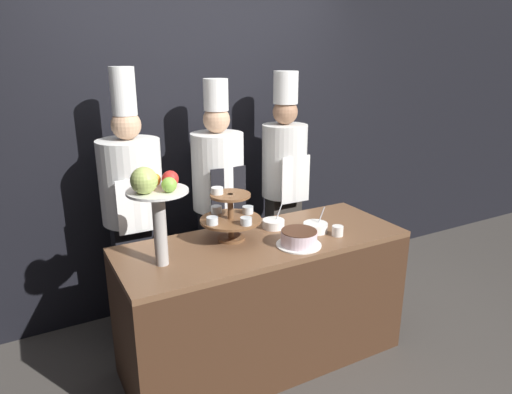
# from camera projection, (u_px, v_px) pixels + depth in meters

# --- Properties ---
(ground_plane) EXTENTS (14.00, 14.00, 0.00)m
(ground_plane) POSITION_uv_depth(u_px,v_px,m) (290.00, 388.00, 2.81)
(ground_plane) COLOR #47423D
(wall_back) EXTENTS (10.00, 0.06, 2.80)m
(wall_back) POSITION_uv_depth(u_px,v_px,m) (198.00, 130.00, 3.55)
(wall_back) COLOR black
(wall_back) RESTS_ON ground_plane
(buffet_counter) EXTENTS (1.81, 0.68, 0.87)m
(buffet_counter) POSITION_uv_depth(u_px,v_px,m) (263.00, 301.00, 2.97)
(buffet_counter) COLOR #422819
(buffet_counter) RESTS_ON ground_plane
(tiered_stand) EXTENTS (0.38, 0.38, 0.34)m
(tiered_stand) POSITION_uv_depth(u_px,v_px,m) (230.00, 215.00, 2.79)
(tiered_stand) COLOR brown
(tiered_stand) RESTS_ON buffet_counter
(fruit_pedestal) EXTENTS (0.32, 0.32, 0.57)m
(fruit_pedestal) POSITION_uv_depth(u_px,v_px,m) (155.00, 195.00, 2.37)
(fruit_pedestal) COLOR #B2ADA8
(fruit_pedestal) RESTS_ON buffet_counter
(cake_round) EXTENTS (0.27, 0.27, 0.10)m
(cake_round) POSITION_uv_depth(u_px,v_px,m) (299.00, 238.00, 2.74)
(cake_round) COLOR white
(cake_round) RESTS_ON buffet_counter
(cup_white) EXTENTS (0.07, 0.07, 0.06)m
(cup_white) POSITION_uv_depth(u_px,v_px,m) (338.00, 231.00, 2.89)
(cup_white) COLOR white
(cup_white) RESTS_ON buffet_counter
(serving_bowl_near) EXTENTS (0.16, 0.16, 0.16)m
(serving_bowl_near) POSITION_uv_depth(u_px,v_px,m) (315.00, 227.00, 2.96)
(serving_bowl_near) COLOR white
(serving_bowl_near) RESTS_ON buffet_counter
(serving_bowl_far) EXTENTS (0.15, 0.15, 0.16)m
(serving_bowl_far) POSITION_uv_depth(u_px,v_px,m) (274.00, 224.00, 3.02)
(serving_bowl_far) COLOR white
(serving_bowl_far) RESTS_ON buffet_counter
(chef_left) EXTENTS (0.41, 0.41, 1.90)m
(chef_left) POSITION_uv_depth(u_px,v_px,m) (133.00, 206.00, 3.06)
(chef_left) COLOR black
(chef_left) RESTS_ON ground_plane
(chef_center_left) EXTENTS (0.38, 0.38, 1.81)m
(chef_center_left) POSITION_uv_depth(u_px,v_px,m) (219.00, 193.00, 3.35)
(chef_center_left) COLOR black
(chef_center_left) RESTS_ON ground_plane
(chef_center_right) EXTENTS (0.35, 0.35, 1.85)m
(chef_center_right) POSITION_uv_depth(u_px,v_px,m) (284.00, 179.00, 3.59)
(chef_center_right) COLOR #38332D
(chef_center_right) RESTS_ON ground_plane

